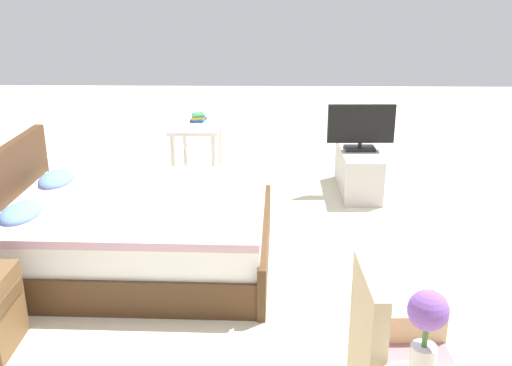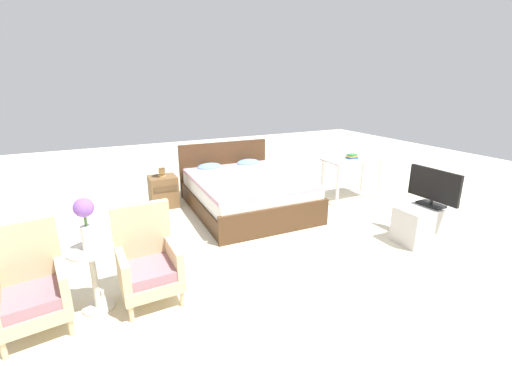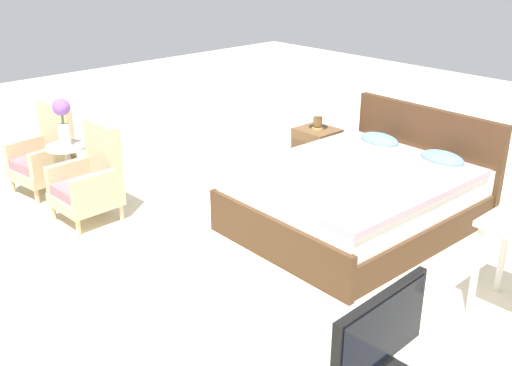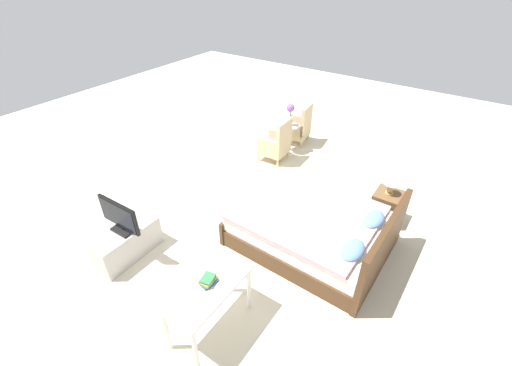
% 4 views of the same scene
% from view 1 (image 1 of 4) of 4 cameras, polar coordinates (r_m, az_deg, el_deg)
% --- Properties ---
extents(ground_plane, '(16.00, 16.00, 0.00)m').
position_cam_1_polar(ground_plane, '(4.80, 0.55, -9.00)').
color(ground_plane, beige).
extents(bed, '(1.74, 2.21, 0.96)m').
position_cam_1_polar(bed, '(5.00, -11.91, -4.43)').
color(bed, '#472D19').
rests_on(bed, ground_plane).
extents(flower_vase, '(0.17, 0.17, 0.48)m').
position_cam_1_polar(flower_vase, '(2.63, 15.87, -13.41)').
color(flower_vase, silver).
rests_on(flower_vase, side_table).
extents(tv_stand, '(0.96, 0.40, 0.47)m').
position_cam_1_polar(tv_stand, '(6.58, 9.71, 1.17)').
color(tv_stand, '#B7B2AD').
rests_on(tv_stand, ground_plane).
extents(tv_flatscreen, '(0.21, 0.71, 0.49)m').
position_cam_1_polar(tv_flatscreen, '(6.44, 9.96, 5.30)').
color(tv_flatscreen, black).
rests_on(tv_flatscreen, tv_stand).
extents(vanity_desk, '(1.04, 0.52, 0.74)m').
position_cam_1_polar(vanity_desk, '(6.62, -5.57, 5.04)').
color(vanity_desk, silver).
rests_on(vanity_desk, ground_plane).
extents(book_stack, '(0.20, 0.17, 0.08)m').
position_cam_1_polar(book_stack, '(6.55, -5.51, 6.22)').
color(book_stack, '#284C8E').
rests_on(book_stack, vanity_desk).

